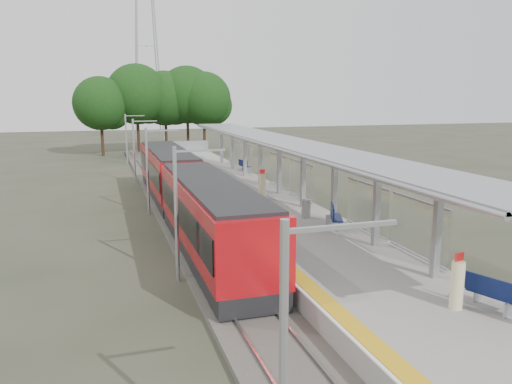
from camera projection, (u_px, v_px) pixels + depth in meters
ground at (417, 337)px, 15.34m from camera, size 200.00×200.00×0.00m
trackbed at (176, 207)px, 32.74m from camera, size 3.00×70.00×0.24m
platform at (241, 197)px, 33.98m from camera, size 6.00×50.00×1.00m
tactile_strip at (204, 192)px, 33.14m from camera, size 0.60×50.00×0.02m
end_fence at (182, 146)px, 57.16m from camera, size 6.00×0.10×1.20m
train at (185, 189)px, 28.58m from camera, size 2.74×27.60×3.62m
canopy at (284, 148)px, 30.18m from camera, size 3.27×38.00×3.66m
pylon at (145, 21)px, 79.84m from camera, size 8.00×4.00×38.00m
tree_cluster at (162, 97)px, 63.68m from camera, size 19.68×9.25×11.28m
catenary_masts at (149, 168)px, 30.77m from camera, size 2.08×48.16×5.40m
bench_near at (491, 292)px, 14.86m from camera, size 0.96×1.56×1.02m
bench_mid at (335, 216)px, 24.01m from camera, size 1.12×1.75×1.15m
bench_far at (244, 165)px, 42.41m from camera, size 0.81×1.42×0.93m
info_pillar_near at (457, 285)px, 14.87m from camera, size 0.39×0.39×1.75m
info_pillar_far at (262, 186)px, 30.75m from camera, size 0.42×0.42×1.86m
litter_bin at (306, 209)px, 26.01m from camera, size 0.49×0.49×0.99m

